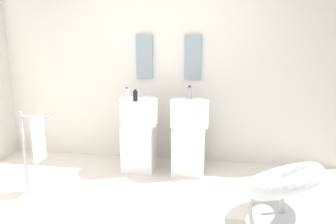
# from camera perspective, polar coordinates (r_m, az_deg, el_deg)

# --- Properties ---
(ground_plane) EXTENTS (4.80, 3.60, 0.04)m
(ground_plane) POSITION_cam_1_polar(r_m,az_deg,el_deg) (3.77, -3.65, -16.47)
(ground_plane) COLOR silver
(rear_partition) EXTENTS (4.80, 0.10, 2.60)m
(rear_partition) POSITION_cam_1_polar(r_m,az_deg,el_deg) (4.90, 0.18, 7.18)
(rear_partition) COLOR silver
(rear_partition) RESTS_ON ground_plane
(pedestal_sink_left) EXTENTS (0.48, 0.48, 1.04)m
(pedestal_sink_left) POSITION_cam_1_polar(r_m,az_deg,el_deg) (4.67, -4.61, -3.10)
(pedestal_sink_left) COLOR white
(pedestal_sink_left) RESTS_ON ground_plane
(pedestal_sink_right) EXTENTS (0.48, 0.48, 1.04)m
(pedestal_sink_right) POSITION_cam_1_polar(r_m,az_deg,el_deg) (4.57, 3.32, -3.46)
(pedestal_sink_right) COLOR white
(pedestal_sink_right) RESTS_ON ground_plane
(vanity_mirror_left) EXTENTS (0.22, 0.03, 0.58)m
(vanity_mirror_left) POSITION_cam_1_polar(r_m,az_deg,el_deg) (4.88, -3.74, 8.70)
(vanity_mirror_left) COLOR #8C9EA8
(vanity_mirror_right) EXTENTS (0.22, 0.03, 0.58)m
(vanity_mirror_right) POSITION_cam_1_polar(r_m,az_deg,el_deg) (4.78, 3.93, 8.58)
(vanity_mirror_right) COLOR #8C9EA8
(lounge_chair) EXTENTS (1.09, 1.09, 0.65)m
(lounge_chair) POSITION_cam_1_polar(r_m,az_deg,el_deg) (3.75, 17.73, -10.98)
(lounge_chair) COLOR #B7BABF
(lounge_chair) RESTS_ON ground_plane
(towel_rack) EXTENTS (0.37, 0.22, 0.95)m
(towel_rack) POSITION_cam_1_polar(r_m,az_deg,el_deg) (4.21, -20.08, -4.26)
(towel_rack) COLOR #B7BABF
(towel_rack) RESTS_ON ground_plane
(soap_bottle_black) EXTENTS (0.06, 0.06, 0.15)m
(soap_bottle_black) POSITION_cam_1_polar(r_m,az_deg,el_deg) (4.43, -5.17, 2.55)
(soap_bottle_black) COLOR black
(soap_bottle_black) RESTS_ON pedestal_sink_left
(soap_bottle_grey) EXTENTS (0.06, 0.06, 0.17)m
(soap_bottle_grey) POSITION_cam_1_polar(r_m,az_deg,el_deg) (4.56, 3.42, 3.06)
(soap_bottle_grey) COLOR #99999E
(soap_bottle_grey) RESTS_ON pedestal_sink_right
(soap_bottle_clear) EXTENTS (0.04, 0.04, 0.16)m
(soap_bottle_clear) POSITION_cam_1_polar(r_m,az_deg,el_deg) (4.54, -6.49, 2.87)
(soap_bottle_clear) COLOR silver
(soap_bottle_clear) RESTS_ON pedestal_sink_left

